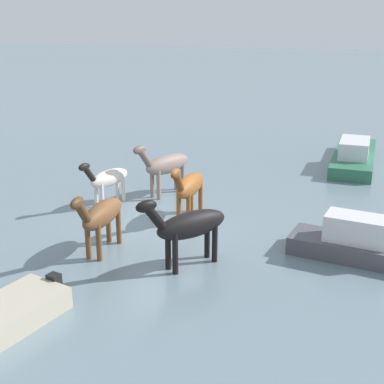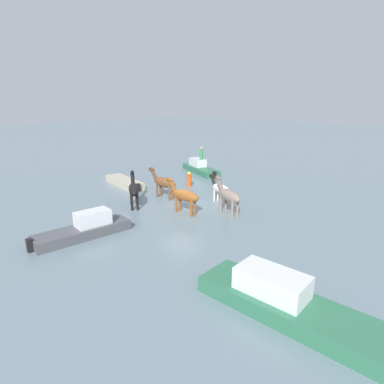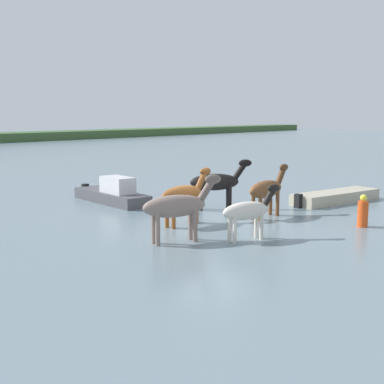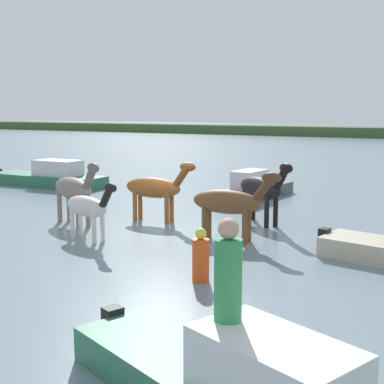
# 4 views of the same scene
# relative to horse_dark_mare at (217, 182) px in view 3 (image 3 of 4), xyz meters

# --- Properties ---
(ground_plane) EXTENTS (206.68, 206.68, 0.00)m
(ground_plane) POSITION_rel_horse_dark_mare_xyz_m (-2.39, -1.64, -1.12)
(ground_plane) COLOR slate
(horse_dark_mare) EXTENTS (2.36, 1.84, 2.03)m
(horse_dark_mare) POSITION_rel_horse_dark_mare_xyz_m (0.00, 0.00, 0.00)
(horse_dark_mare) COLOR black
(horse_dark_mare) RESTS_ON ground_plane
(horse_dun_straggler) EXTENTS (2.50, 0.59, 1.95)m
(horse_dun_straggler) POSITION_rel_horse_dark_mare_xyz_m (-3.16, -1.14, -0.04)
(horse_dun_straggler) COLOR brown
(horse_dun_straggler) RESTS_ON ground_plane
(horse_rear_stallion) EXTENTS (2.51, 0.63, 1.95)m
(horse_rear_stallion) POSITION_rel_horse_dark_mare_xyz_m (-0.01, -2.49, -0.04)
(horse_rear_stallion) COLOR brown
(horse_rear_stallion) RESTS_ON ground_plane
(horse_lead) EXTENTS (2.17, 0.96, 1.69)m
(horse_lead) POSITION_rel_horse_dark_mare_xyz_m (-3.47, -4.17, -0.19)
(horse_lead) COLOR silver
(horse_lead) RESTS_ON ground_plane
(horse_chestnut_trailing) EXTENTS (2.56, 1.39, 2.03)m
(horse_chestnut_trailing) POSITION_rel_horse_dark_mare_xyz_m (-5.12, -2.74, 0.00)
(horse_chestnut_trailing) COLOR gray
(horse_chestnut_trailing) RESTS_ON ground_plane
(boat_tender_starboard) EXTENTS (1.79, 4.75, 1.33)m
(boat_tender_starboard) POSITION_rel_horse_dark_mare_xyz_m (-1.88, 4.42, -0.81)
(boat_tender_starboard) COLOR #4C4C51
(boat_tender_starboard) RESTS_ON ground_plane
(boat_launch_far) EXTENTS (4.83, 2.17, 0.74)m
(boat_launch_far) POSITION_rel_horse_dark_mare_xyz_m (4.83, -2.79, -0.95)
(boat_launch_far) COLOR #B7AD93
(boat_launch_far) RESTS_ON ground_plane
(buoy_channel_marker) EXTENTS (0.36, 0.36, 1.14)m
(buoy_channel_marker) POSITION_rel_horse_dark_mare_xyz_m (0.82, -5.92, -0.61)
(buoy_channel_marker) COLOR #E54C19
(buoy_channel_marker) RESTS_ON ground_plane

